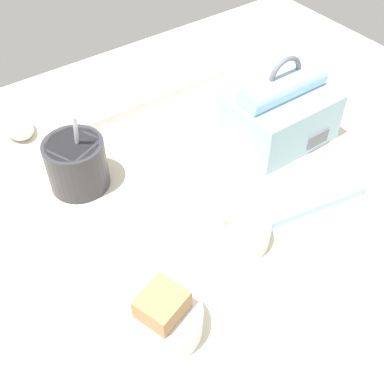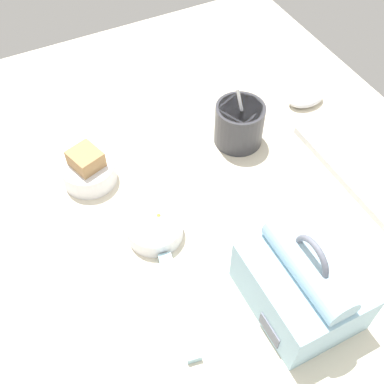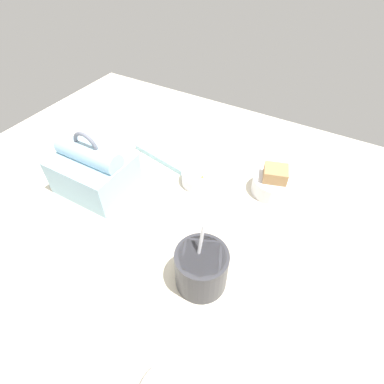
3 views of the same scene
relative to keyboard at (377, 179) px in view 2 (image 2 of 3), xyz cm
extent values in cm
cube|color=beige|center=(-7.68, -35.41, -2.02)|extent=(140.00, 110.00, 2.00)
cube|color=silver|center=(0.00, 0.00, -0.12)|extent=(39.90, 13.90, 1.80)
cube|color=white|center=(0.00, 0.00, 0.93)|extent=(36.70, 11.40, 0.30)
cube|color=#9EC6DB|center=(14.85, -30.27, 4.03)|extent=(19.36, 15.68, 10.09)
cylinder|color=#9EC6DB|center=(14.85, -30.27, 10.60)|extent=(18.39, 5.55, 5.55)
cube|color=slate|center=(18.24, -38.20, 1.76)|extent=(5.42, 0.30, 3.03)
torus|color=slate|center=(14.85, -30.27, 13.10)|extent=(7.77, 1.00, 7.77)
cylinder|color=#333338|center=(-23.66, -19.54, 3.74)|extent=(10.71, 10.71, 9.52)
cylinder|color=gold|center=(-23.66, -19.54, 8.21)|extent=(9.43, 9.43, 0.60)
cylinder|color=silver|center=(-22.86, -20.07, 9.53)|extent=(0.70, 3.33, 10.80)
cylinder|color=silver|center=(-27.45, -52.90, 1.29)|extent=(11.06, 11.06, 4.61)
cube|color=#A87F51|center=(-27.45, -52.90, 3.83)|extent=(7.49, 7.14, 6.46)
cylinder|color=silver|center=(-8.80, -46.43, 0.74)|extent=(10.71, 10.71, 3.51)
ellipsoid|color=white|center=(-7.19, -47.23, 1.92)|extent=(2.91, 2.91, 3.43)
cone|color=#EFBC47|center=(-10.14, -44.93, 1.70)|extent=(4.84, 4.84, 2.98)
sphere|color=black|center=(-8.46, -49.68, 0.85)|extent=(1.29, 1.29, 1.29)
sphere|color=black|center=(-8.01, -49.05, 0.85)|extent=(1.29, 1.29, 1.29)
sphere|color=black|center=(-7.95, -48.29, 0.85)|extent=(1.29, 1.29, 1.29)
ellipsoid|color=silver|center=(-27.18, 1.35, 0.49)|extent=(5.84, 9.15, 3.01)
cube|color=#99C6D6|center=(6.66, -48.93, -0.22)|extent=(20.30, 6.14, 1.60)
camera|label=1|loc=(-44.01, -82.57, 61.24)|focal=45.00mm
camera|label=2|loc=(40.19, -63.27, 76.06)|focal=45.00mm
camera|label=3|loc=(-37.86, 8.85, 57.05)|focal=28.00mm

